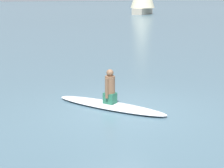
{
  "coord_description": "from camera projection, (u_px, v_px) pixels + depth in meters",
  "views": [
    {
      "loc": [
        4.94,
        7.45,
        2.9
      ],
      "look_at": [
        -0.02,
        -0.54,
        0.6
      ],
      "focal_mm": 57.74,
      "sensor_mm": 36.0,
      "label": 1
    }
  ],
  "objects": [
    {
      "name": "person_paddler",
      "position": [
        110.0,
        88.0,
        9.49
      ],
      "size": [
        0.39,
        0.38,
        0.92
      ],
      "rotation": [
        0.0,
        0.0,
        2.03
      ],
      "color": "#26664C",
      "rests_on": "surfboard"
    },
    {
      "name": "surfboard",
      "position": [
        110.0,
        105.0,
        9.6
      ],
      "size": [
        2.06,
        3.24,
        0.12
      ],
      "primitive_type": "ellipsoid",
      "rotation": [
        0.0,
        0.0,
        2.03
      ],
      "color": "white",
      "rests_on": "ground"
    },
    {
      "name": "ground_plane",
      "position": [
        122.0,
        111.0,
        9.37
      ],
      "size": [
        400.0,
        400.0,
        0.0
      ],
      "primitive_type": "plane",
      "color": "slate"
    }
  ]
}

